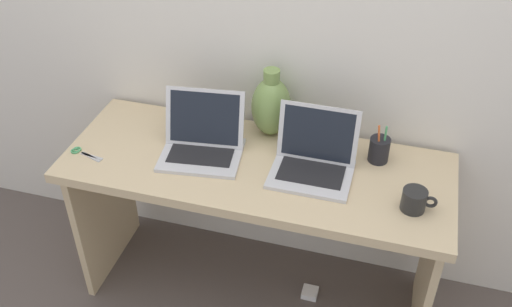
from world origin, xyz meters
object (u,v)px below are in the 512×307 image
object	(u,v)px
laptop_right	(314,156)
pen_cup	(379,149)
power_brick	(310,293)
green_vase	(271,106)
scissors	(81,152)
coffee_mug	(415,200)
laptop_left	(203,138)

from	to	relation	value
laptop_right	pen_cup	size ratio (longest dim) A/B	1.81
power_brick	green_vase	bearing A→B (deg)	142.65
green_vase	scissors	distance (m)	0.78
laptop_right	green_vase	bearing A→B (deg)	138.85
green_vase	coffee_mug	bearing A→B (deg)	-27.92
laptop_left	power_brick	world-z (taller)	laptop_left
coffee_mug	power_brick	xyz separation A→B (m)	(-0.35, 0.13, -0.76)
laptop_left	coffee_mug	xyz separation A→B (m)	(0.82, -0.12, -0.02)
laptop_right	laptop_left	bearing A→B (deg)	-179.29
coffee_mug	power_brick	bearing A→B (deg)	159.78
laptop_left	green_vase	distance (m)	0.31
laptop_left	scissors	size ratio (longest dim) A/B	2.32
coffee_mug	pen_cup	world-z (taller)	pen_cup
scissors	power_brick	bearing A→B (deg)	9.67
laptop_left	laptop_right	size ratio (longest dim) A/B	1.12
green_vase	scissors	world-z (taller)	green_vase
green_vase	pen_cup	xyz separation A→B (m)	(0.45, -0.07, -0.08)
green_vase	scissors	bearing A→B (deg)	-153.17
laptop_left	green_vase	bearing A→B (deg)	41.30
laptop_right	pen_cup	bearing A→B (deg)	27.92
power_brick	scissors	bearing A→B (deg)	-170.33
laptop_left	green_vase	size ratio (longest dim) A/B	1.17
laptop_right	green_vase	world-z (taller)	green_vase
laptop_right	scissors	bearing A→B (deg)	-170.29
laptop_left	green_vase	xyz separation A→B (m)	(0.22, 0.20, 0.07)
green_vase	power_brick	bearing A→B (deg)	-37.35
laptop_right	green_vase	xyz separation A→B (m)	(-0.22, 0.19, 0.07)
laptop_right	coffee_mug	size ratio (longest dim) A/B	2.48
green_vase	scissors	size ratio (longest dim) A/B	1.98
coffee_mug	pen_cup	bearing A→B (deg)	121.27
green_vase	coffee_mug	size ratio (longest dim) A/B	2.37
green_vase	pen_cup	world-z (taller)	green_vase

